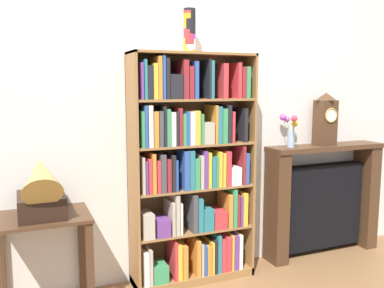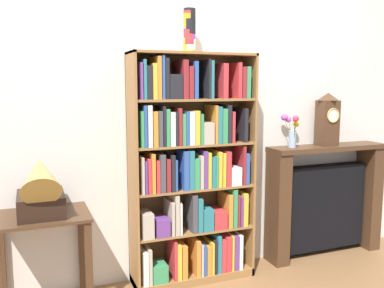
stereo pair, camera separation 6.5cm
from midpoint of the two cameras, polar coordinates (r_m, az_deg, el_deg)
ground_plane at (r=3.34m, az=0.26°, el=-18.70°), size 7.82×6.40×0.02m
wall_back at (r=3.29m, az=-0.27°, el=4.68°), size 4.82×0.08×2.60m
bookshelf at (r=3.15m, az=-0.60°, el=-4.25°), size 0.93×0.28×1.72m
cup_stack at (r=3.11m, az=-0.96°, el=15.17°), size 0.09×0.09×0.31m
side_table_left at (r=2.95m, az=-20.20°, el=-12.16°), size 0.59×0.44×0.66m
gramophone at (r=2.80m, az=-20.49°, el=-5.86°), size 0.29×0.48×0.46m
fireplace_mantel at (r=3.91m, az=16.80°, el=-7.31°), size 1.10×0.25×0.98m
mantel_clock at (r=3.76m, az=17.23°, el=3.28°), size 0.16×0.15×0.45m
flower_vase at (r=3.56m, az=12.76°, el=2.11°), size 0.15×0.16×0.28m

